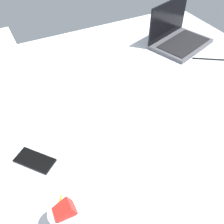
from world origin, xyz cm
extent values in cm
cube|color=#B7BCC6|center=(0.00, 0.00, 9.00)|extent=(180.00, 140.00, 18.00)
cube|color=#4C4C51|center=(56.61, 25.17, 19.00)|extent=(38.66, 32.42, 2.00)
cube|color=black|center=(57.09, 23.75, 20.20)|extent=(32.93, 25.45, 0.40)
cube|color=black|center=(53.06, 35.58, 30.50)|extent=(31.56, 11.60, 21.00)
cylinder|color=silver|center=(-37.93, -44.76, 23.50)|extent=(9.00, 9.00, 11.00)
cube|color=#268C33|center=(-38.04, -44.30, 24.12)|extent=(7.31, 7.21, 5.87)
cube|color=orange|center=(-37.70, -42.81, 26.73)|extent=(7.32, 6.65, 6.06)
cube|color=red|center=(-37.87, -44.72, 29.34)|extent=(5.98, 5.03, 5.58)
cube|color=black|center=(-40.33, -16.47, 18.40)|extent=(14.11, 15.15, 0.80)
cube|color=black|center=(60.55, 6.37, 18.30)|extent=(14.51, 9.88, 0.60)
camera|label=1|loc=(-41.71, -79.22, 95.52)|focal=42.58mm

